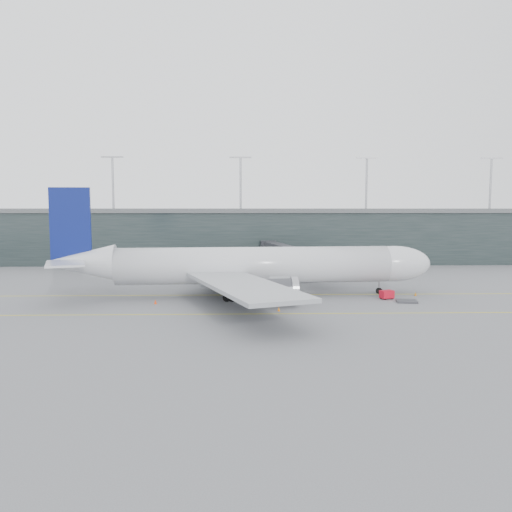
{
  "coord_description": "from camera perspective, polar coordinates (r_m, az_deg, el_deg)",
  "views": [
    {
      "loc": [
        5.38,
        -90.85,
        15.16
      ],
      "look_at": [
        7.81,
        -4.0,
        6.9
      ],
      "focal_mm": 35.0,
      "sensor_mm": 36.0,
      "label": 1
    }
  ],
  "objects": [
    {
      "name": "uld_c",
      "position": [
        103.63,
        -5.06,
        -2.52
      ],
      "size": [
        2.19,
        1.98,
        1.64
      ],
      "rotation": [
        0.0,
        0.0,
        -0.36
      ],
      "color": "#3B3C41",
      "rests_on": "ground"
    },
    {
      "name": "uld_a",
      "position": [
        102.55,
        -7.23,
        -2.54
      ],
      "size": [
        2.38,
        2.03,
        1.92
      ],
      "rotation": [
        0.0,
        0.0,
        0.18
      ],
      "color": "#3B3C41",
      "rests_on": "ground"
    },
    {
      "name": "main_aircraft",
      "position": [
        86.3,
        -0.56,
        -1.17
      ],
      "size": [
        66.61,
        62.47,
        18.67
      ],
      "rotation": [
        0.0,
        0.0,
        0.07
      ],
      "color": "silver",
      "rests_on": "ground"
    },
    {
      "name": "cone_wing_port",
      "position": [
        102.83,
        -0.65,
        -2.82
      ],
      "size": [
        0.5,
        0.5,
        0.79
      ],
      "primitive_type": "cone",
      "color": "orange",
      "rests_on": "ground"
    },
    {
      "name": "uld_b",
      "position": [
        104.69,
        -6.18,
        -2.39
      ],
      "size": [
        2.29,
        1.96,
        1.85
      ],
      "rotation": [
        0.0,
        0.0,
        0.18
      ],
      "color": "#3B3C41",
      "rests_on": "ground"
    },
    {
      "name": "cone_wing_stbd",
      "position": [
        74.42,
        2.62,
        -6.08
      ],
      "size": [
        0.4,
        0.4,
        0.63
      ],
      "primitive_type": "cone",
      "color": "orange",
      "rests_on": "ground"
    },
    {
      "name": "cone_nose",
      "position": [
        91.64,
        17.77,
        -4.14
      ],
      "size": [
        0.42,
        0.42,
        0.67
      ],
      "primitive_type": "cone",
      "color": "#CE6F0B",
      "rests_on": "ground"
    },
    {
      "name": "taxiline_b",
      "position": [
        72.66,
        -5.85,
        -6.63
      ],
      "size": [
        160.0,
        0.25,
        0.02
      ],
      "primitive_type": "cube",
      "color": "gold",
      "rests_on": "ground"
    },
    {
      "name": "terminal",
      "position": [
        149.14,
        -3.67,
        2.52
      ],
      "size": [
        240.0,
        36.0,
        29.0
      ],
      "color": "black",
      "rests_on": "ground"
    },
    {
      "name": "taxiline_a",
      "position": [
        88.33,
        -5.09,
        -4.47
      ],
      "size": [
        160.0,
        0.25,
        0.02
      ],
      "primitive_type": "cube",
      "color": "gold",
      "rests_on": "ground"
    },
    {
      "name": "gse_cart",
      "position": [
        86.81,
        14.72,
        -4.25
      ],
      "size": [
        2.52,
        2.07,
        1.48
      ],
      "rotation": [
        0.0,
        0.0,
        0.37
      ],
      "color": "red",
      "rests_on": "ground"
    },
    {
      "name": "cone_tail",
      "position": [
        81.4,
        -11.42,
        -5.15
      ],
      "size": [
        0.46,
        0.46,
        0.73
      ],
      "primitive_type": "cone",
      "color": "#F8410D",
      "rests_on": "ground"
    },
    {
      "name": "jet_bridge",
      "position": [
        116.67,
        4.02,
        0.47
      ],
      "size": [
        12.61,
        44.24,
        6.8
      ],
      "rotation": [
        0.0,
        0.0,
        0.21
      ],
      "color": "#2B2B30",
      "rests_on": "ground"
    },
    {
      "name": "ground",
      "position": [
        92.27,
        -4.94,
        -4.04
      ],
      "size": [
        320.0,
        320.0,
        0.0
      ],
      "primitive_type": "plane",
      "color": "#5C5C61",
      "rests_on": "ground"
    },
    {
      "name": "taxiline_lead_main",
      "position": [
        111.89,
        -1.78,
        -2.35
      ],
      "size": [
        0.25,
        60.0,
        0.02
      ],
      "primitive_type": "cube",
      "color": "gold",
      "rests_on": "ground"
    },
    {
      "name": "baggage_dolly",
      "position": [
        84.92,
        16.84,
        -4.96
      ],
      "size": [
        3.59,
        3.07,
        0.32
      ],
      "primitive_type": "cube",
      "rotation": [
        0.0,
        0.0,
        -0.17
      ],
      "color": "#36373B",
      "rests_on": "ground"
    }
  ]
}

